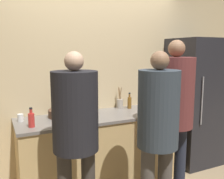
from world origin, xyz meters
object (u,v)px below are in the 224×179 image
at_px(utensil_crock, 120,103).
at_px(person_left, 75,125).
at_px(cup_black, 146,102).
at_px(person_right, 174,104).
at_px(bottle_amber, 129,102).
at_px(fruit_bowl, 61,113).
at_px(person_center, 158,124).
at_px(bottle_dark, 160,103).
at_px(refrigerator, 194,102).
at_px(cup_white, 20,118).
at_px(bottle_red, 31,119).

bearing_deg(utensil_crock, person_left, -133.93).
height_order(utensil_crock, cup_black, utensil_crock).
relative_size(person_right, bottle_amber, 8.12).
relative_size(person_right, fruit_bowl, 6.08).
height_order(person_center, person_right, person_right).
distance_m(utensil_crock, bottle_dark, 0.55).
bearing_deg(person_right, bottle_amber, 95.11).
bearing_deg(person_left, person_center, -19.40).
bearing_deg(cup_black, person_right, -105.41).
bearing_deg(refrigerator, bottle_dark, -173.64).
height_order(person_right, bottle_dark, person_right).
distance_m(fruit_bowl, bottle_dark, 1.33).
bearing_deg(bottle_amber, refrigerator, -9.71).
distance_m(fruit_bowl, bottle_amber, 0.98).
height_order(fruit_bowl, bottle_dark, bottle_dark).
height_order(utensil_crock, bottle_amber, utensil_crock).
height_order(refrigerator, cup_white, refrigerator).
bearing_deg(person_left, fruit_bowl, 84.89).
distance_m(fruit_bowl, cup_black, 1.32).
bearing_deg(cup_black, person_left, -144.68).
relative_size(person_left, cup_black, 20.60).
bearing_deg(bottle_amber, cup_white, -178.79).
relative_size(utensil_crock, bottle_dark, 1.16).
xyz_separation_m(person_right, cup_white, (-1.52, 0.83, -0.18)).
bearing_deg(cup_black, utensil_crock, -179.08).
bearing_deg(fruit_bowl, bottle_amber, 2.65).
xyz_separation_m(bottle_amber, cup_black, (0.34, 0.08, -0.05)).
xyz_separation_m(person_center, cup_white, (-1.09, 1.12, -0.09)).
height_order(person_right, fruit_bowl, person_right).
xyz_separation_m(person_left, bottle_dark, (1.39, 0.65, -0.05)).
xyz_separation_m(person_right, fruit_bowl, (-1.05, 0.81, -0.17)).
bearing_deg(person_left, cup_black, 35.32).
relative_size(refrigerator, bottle_amber, 8.40).
xyz_separation_m(person_left, utensil_crock, (0.94, 0.98, -0.07)).
distance_m(utensil_crock, cup_black, 0.45).
distance_m(refrigerator, person_right, 1.18).
bearing_deg(fruit_bowl, person_right, -37.62).
bearing_deg(bottle_amber, bottle_red, -167.07).
bearing_deg(utensil_crock, person_center, -100.83).
bearing_deg(person_left, bottle_amber, 40.54).
relative_size(person_center, utensil_crock, 5.72).
bearing_deg(cup_black, refrigerator, -20.69).
bearing_deg(bottle_dark, cup_black, 89.71).
distance_m(person_left, cup_black, 1.71).
bearing_deg(person_left, bottle_dark, 25.10).
relative_size(person_center, fruit_bowl, 5.69).
distance_m(person_left, fruit_bowl, 0.87).
bearing_deg(cup_black, fruit_bowl, -174.39).
distance_m(person_right, fruit_bowl, 1.34).
xyz_separation_m(person_left, fruit_bowl, (0.08, 0.86, -0.10)).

